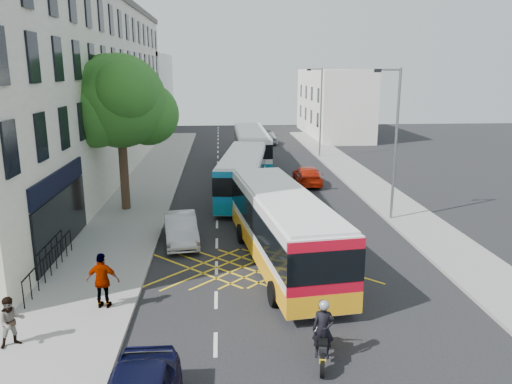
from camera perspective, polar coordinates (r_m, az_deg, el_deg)
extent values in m
plane|color=black|center=(16.06, 7.34, -16.49)|extent=(120.00, 120.00, 0.00)
cube|color=gray|center=(30.17, -14.58, -1.96)|extent=(5.00, 70.00, 0.15)
cube|color=gray|center=(31.44, 15.44, -1.37)|extent=(3.00, 70.00, 0.15)
cube|color=beige|center=(39.65, -20.68, 10.74)|extent=(8.00, 45.00, 13.00)
cube|color=black|center=(23.14, -21.64, 1.21)|extent=(0.12, 7.00, 0.90)
cube|color=black|center=(23.57, -21.25, -3.06)|extent=(0.12, 7.00, 2.60)
cube|color=silver|center=(69.50, -13.53, 10.99)|extent=(8.00, 20.00, 10.00)
cube|color=silver|center=(63.24, 8.76, 10.05)|extent=(6.00, 18.00, 8.00)
cylinder|color=#382619|center=(29.65, -14.85, 2.27)|extent=(0.50, 0.50, 4.40)
sphere|color=#225D1A|center=(29.14, -15.34, 10.00)|extent=(5.20, 5.20, 5.20)
sphere|color=#225D1A|center=(29.75, -12.27, 8.70)|extent=(3.60, 3.60, 3.60)
sphere|color=#225D1A|center=(28.85, -17.85, 8.60)|extent=(3.80, 3.80, 3.80)
sphere|color=#225D1A|center=(27.72, -14.69, 11.11)|extent=(3.40, 3.40, 3.40)
sphere|color=#225D1A|center=(30.33, -16.58, 11.95)|extent=(3.20, 3.20, 3.20)
cylinder|color=slate|center=(27.46, 15.67, 5.14)|extent=(0.14, 0.14, 8.00)
cylinder|color=slate|center=(26.97, 14.99, 13.37)|extent=(1.20, 0.10, 0.10)
cube|color=black|center=(26.79, 13.74, 13.33)|extent=(0.35, 0.15, 0.18)
cylinder|color=slate|center=(46.65, 7.42, 8.95)|extent=(0.14, 0.14, 8.00)
cylinder|color=slate|center=(46.36, 6.82, 13.77)|extent=(1.20, 0.10, 0.10)
cube|color=black|center=(46.26, 6.07, 13.73)|extent=(0.35, 0.15, 0.18)
cube|color=silver|center=(20.98, 3.04, -3.93)|extent=(3.88, 11.23, 2.65)
cube|color=silver|center=(20.60, 3.09, -0.29)|extent=(3.65, 10.98, 0.12)
cube|color=black|center=(20.87, 3.05, -2.95)|extent=(3.95, 11.29, 1.10)
cube|color=#F4A114|center=(21.28, 3.01, -6.30)|extent=(3.93, 11.28, 0.75)
cube|color=red|center=(16.07, 7.96, -9.68)|extent=(2.53, 0.42, 2.50)
cube|color=#FF0C0C|center=(16.07, 4.44, -12.33)|extent=(0.26, 0.09, 0.25)
cube|color=#FF0C0C|center=(16.69, 11.20, -11.53)|extent=(0.26, 0.09, 0.25)
cylinder|color=black|center=(23.90, -1.71, -4.75)|extent=(0.39, 0.93, 0.90)
cylinder|color=black|center=(24.42, 4.10, -4.36)|extent=(0.39, 0.93, 0.90)
cylinder|color=black|center=(17.80, 2.03, -11.53)|extent=(0.39, 0.93, 0.90)
cylinder|color=black|center=(18.50, 9.72, -10.71)|extent=(0.39, 0.93, 0.90)
cube|color=silver|center=(31.71, -1.47, 2.07)|extent=(3.73, 10.62, 2.51)
cube|color=silver|center=(31.47, -1.49, 4.38)|extent=(3.51, 10.39, 0.11)
cube|color=black|center=(31.64, -1.48, 2.69)|extent=(3.79, 10.69, 1.04)
cube|color=#0B728D|center=(31.91, -1.46, 0.53)|extent=(3.78, 10.68, 0.71)
cube|color=#0D73A8|center=(26.69, -2.43, -0.16)|extent=(2.40, 0.42, 2.36)
cube|color=#FF0C0C|center=(26.96, -4.39, -1.50)|extent=(0.26, 0.09, 0.25)
cube|color=#FF0C0C|center=(26.77, -0.43, -1.57)|extent=(0.26, 0.09, 0.25)
cylinder|color=black|center=(34.84, -3.00, 1.18)|extent=(0.38, 0.88, 0.85)
cylinder|color=black|center=(34.65, 0.89, 1.13)|extent=(0.38, 0.88, 0.85)
cylinder|color=black|center=(28.74, -4.41, -1.60)|extent=(0.38, 0.88, 0.85)
cylinder|color=black|center=(28.52, 0.30, -1.69)|extent=(0.38, 0.88, 0.85)
cube|color=silver|center=(42.74, -0.55, 5.27)|extent=(2.49, 10.93, 2.63)
cube|color=silver|center=(42.56, -0.55, 7.09)|extent=(2.29, 10.72, 0.12)
cube|color=black|center=(42.69, -0.55, 5.76)|extent=(2.55, 10.99, 1.09)
cube|color=#0B748D|center=(42.89, -0.54, 4.05)|extent=(2.54, 10.98, 0.75)
cube|color=white|center=(37.38, -0.02, 4.05)|extent=(2.52, 0.10, 2.48)
cube|color=#FF0C0C|center=(37.44, -1.53, 2.98)|extent=(0.25, 0.06, 0.25)
cube|color=#FF0C0C|center=(37.58, 1.50, 3.02)|extent=(0.25, 0.06, 0.25)
cylinder|color=black|center=(45.82, -2.34, 4.30)|extent=(0.28, 0.89, 0.89)
cylinder|color=black|center=(45.96, 0.77, 4.34)|extent=(0.28, 0.89, 0.89)
cylinder|color=black|center=(39.27, -2.01, 2.68)|extent=(0.28, 0.89, 0.89)
cylinder|color=black|center=(39.44, 1.60, 2.73)|extent=(0.28, 0.89, 0.89)
cylinder|color=black|center=(14.34, 7.59, -19.06)|extent=(0.25, 0.65, 0.64)
cylinder|color=black|center=(15.62, 7.63, -16.08)|extent=(0.25, 0.65, 0.64)
cube|color=black|center=(14.82, 7.65, -16.52)|extent=(0.46, 1.21, 0.22)
cube|color=black|center=(14.95, 7.68, -15.45)|extent=(0.37, 0.50, 0.20)
cube|color=black|center=(14.54, 7.66, -16.58)|extent=(0.36, 0.54, 0.10)
cylinder|color=slate|center=(15.39, 7.67, -14.95)|extent=(0.15, 0.44, 0.84)
cylinder|color=slate|center=(15.09, 7.72, -14.07)|extent=(0.59, 0.16, 0.04)
cube|color=gold|center=(14.08, 7.62, -18.65)|extent=(0.18, 0.06, 0.13)
imported|color=black|center=(14.59, 7.70, -15.29)|extent=(0.70, 0.53, 1.72)
sphere|color=#99999E|center=(14.24, 7.80, -12.71)|extent=(0.30, 0.30, 0.30)
imported|color=#A2A4AA|center=(24.07, -8.59, -4.16)|extent=(2.02, 4.36, 1.38)
imported|color=#B31C07|center=(35.97, 5.89, 1.89)|extent=(2.00, 4.53, 1.29)
imported|color=#45474D|center=(54.87, -0.52, 6.15)|extent=(2.76, 5.10, 1.36)
imported|color=#B6BABE|center=(55.46, 1.56, 6.24)|extent=(1.76, 4.11, 1.38)
imported|color=gray|center=(16.65, -26.18, -13.16)|extent=(0.94, 0.88, 1.54)
imported|color=gray|center=(17.90, -17.10, -9.66)|extent=(1.19, 0.61, 1.95)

